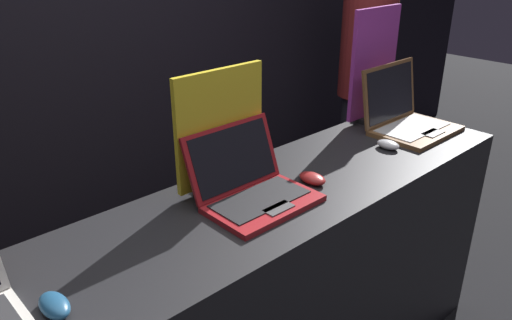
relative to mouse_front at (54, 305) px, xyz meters
name	(u,v)px	position (x,y,z in m)	size (l,w,h in m)	color
wall_back	(62,22)	(0.72, 1.48, 0.41)	(8.00, 0.05, 2.80)	black
display_counter	(256,313)	(0.72, 0.08, -0.50)	(2.39, 0.56, 0.97)	black
mouse_front	(54,305)	(0.00, 0.00, 0.00)	(0.06, 0.11, 0.04)	navy
laptop_middle	(251,185)	(0.71, 0.09, 0.04)	(0.37, 0.32, 0.24)	maroon
mouse_middle	(312,178)	(0.96, 0.04, 0.00)	(0.07, 0.11, 0.04)	maroon
promo_stand_middle	(221,132)	(0.71, 0.25, 0.18)	(0.37, 0.07, 0.42)	black
laptop_back	(406,116)	(1.69, 0.11, 0.05)	(0.39, 0.32, 0.29)	brown
mouse_back	(388,145)	(1.43, 0.03, 0.00)	(0.07, 0.10, 0.04)	#B2B2B7
promo_stand_back	(373,68)	(1.69, 0.31, 0.24)	(0.33, 0.07, 0.53)	black
person_bystander	(364,84)	(2.36, 0.82, -0.07)	(0.33, 0.33, 1.75)	#282833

